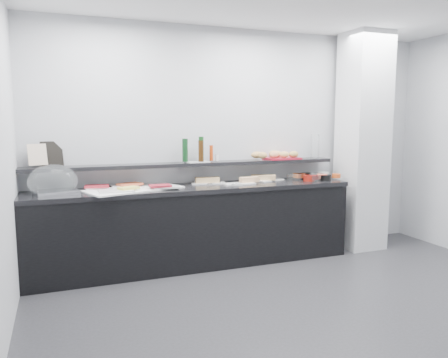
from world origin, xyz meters
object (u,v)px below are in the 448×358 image
object	(u,v)px
bread_tray	(281,158)
carafe	(315,146)
sandwich_plate_mid	(239,184)
condiment_tray	(197,162)
framed_print	(52,154)
cloche_base	(57,192)

from	to	relation	value
bread_tray	carafe	xyz separation A→B (m)	(0.48, 0.00, 0.14)
sandwich_plate_mid	condiment_tray	distance (m)	0.54
bread_tray	carafe	size ratio (longest dim) A/B	1.43
framed_print	bread_tray	xyz separation A→B (m)	(2.65, -0.07, -0.12)
sandwich_plate_mid	condiment_tray	world-z (taller)	condiment_tray
sandwich_plate_mid	bread_tray	bearing A→B (deg)	17.31
cloche_base	bread_tray	world-z (taller)	bread_tray
framed_print	condiment_tray	world-z (taller)	framed_print
cloche_base	framed_print	distance (m)	0.47
framed_print	bread_tray	world-z (taller)	framed_print
sandwich_plate_mid	framed_print	world-z (taller)	framed_print
cloche_base	framed_print	world-z (taller)	framed_print
sandwich_plate_mid	bread_tray	size ratio (longest dim) A/B	0.86
framed_print	condiment_tray	size ratio (longest dim) A/B	1.02
sandwich_plate_mid	framed_print	size ratio (longest dim) A/B	1.41
condiment_tray	framed_print	bearing A→B (deg)	167.27
cloche_base	framed_print	bearing A→B (deg)	81.17
framed_print	condiment_tray	distance (m)	1.55
bread_tray	cloche_base	bearing A→B (deg)	-179.51
cloche_base	sandwich_plate_mid	world-z (taller)	cloche_base
cloche_base	bread_tray	distance (m)	2.64
sandwich_plate_mid	condiment_tray	bearing A→B (deg)	153.84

